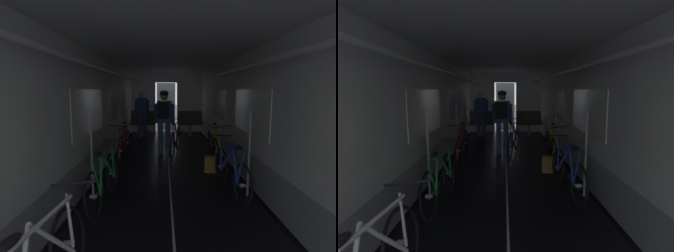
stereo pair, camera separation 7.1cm
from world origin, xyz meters
The scene contains 11 objects.
train_car_shell centered at (0.00, 3.60, 1.70)m, with size 3.14×12.34×2.57m.
bench_seat_far_left centered at (-0.90, 8.07, 0.57)m, with size 0.98×0.51×0.95m.
bench_seat_far_right centered at (0.90, 8.07, 0.57)m, with size 0.98×0.51×0.95m.
bicycle_blue centered at (1.00, 2.18, 0.38)m, with size 0.44×1.69×0.94m.
bicycle_red centered at (-1.12, 4.54, 0.38)m, with size 0.44×1.69×0.95m.
bicycle_yellow centered at (1.14, 4.39, 0.38)m, with size 0.44×1.69×0.96m.
bicycle_green centered at (-1.02, 1.80, 0.38)m, with size 0.44×1.69×0.95m.
person_cyclist_aisle centered at (-0.10, 4.82, 1.07)m, with size 0.56×0.43×1.73m.
bicycle_purple_in_aisle centered at (0.21, 5.08, 0.38)m, with size 0.49×1.67×0.94m.
person_standing_near_bench centered at (-0.90, 7.70, 0.98)m, with size 0.53×0.23×1.69m.
backpack_on_floor centered at (0.90, 3.43, 0.17)m, with size 0.26×0.20×0.34m, color olive.
Camera 1 is at (-0.12, -2.12, 1.74)m, focal length 28.64 mm.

